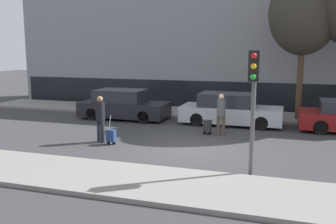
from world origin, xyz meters
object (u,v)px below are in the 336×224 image
object	(u,v)px
parked_car_1	(230,110)
trolley_right	(207,126)
pedestrian_right	(221,112)
bare_tree_down_street	(304,13)
parked_car_0	(123,105)
trolley_left	(111,135)
pedestrian_left	(100,116)
traffic_light	(254,88)

from	to	relation	value
parked_car_1	trolley_right	world-z (taller)	parked_car_1
pedestrian_right	bare_tree_down_street	xyz separation A→B (m)	(3.03, 4.02, 4.12)
pedestrian_right	bare_tree_down_street	size ratio (longest dim) A/B	0.24
parked_car_0	pedestrian_right	size ratio (longest dim) A/B	2.60
parked_car_0	trolley_left	xyz separation A→B (m)	(1.74, -4.86, -0.34)
parked_car_0	pedestrian_left	size ratio (longest dim) A/B	2.51
trolley_left	traffic_light	xyz separation A→B (m)	(5.23, -2.08, 2.12)
trolley_left	pedestrian_right	bearing A→B (deg)	38.09
parked_car_0	trolley_right	xyz separation A→B (m)	(4.74, -2.14, -0.33)
parked_car_0	trolley_left	bearing A→B (deg)	-70.34
pedestrian_left	pedestrian_right	size ratio (longest dim) A/B	1.03
parked_car_1	trolley_left	xyz separation A→B (m)	(-3.57, -5.04, -0.34)
trolley_left	bare_tree_down_street	world-z (taller)	bare_tree_down_street
pedestrian_right	trolley_right	xyz separation A→B (m)	(-0.55, -0.07, -0.61)
pedestrian_right	trolley_left	bearing A→B (deg)	-148.65
pedestrian_right	trolley_right	distance (m)	0.82
parked_car_0	traffic_light	xyz separation A→B (m)	(6.97, -6.94, 1.78)
parked_car_0	pedestrian_left	bearing A→B (deg)	-75.36
trolley_left	pedestrian_left	bearing A→B (deg)	159.77
trolley_left	bare_tree_down_street	xyz separation A→B (m)	(6.58, 6.80, 4.75)
trolley_right	parked_car_1	bearing A→B (deg)	76.25
parked_car_0	parked_car_1	distance (m)	5.31
parked_car_0	pedestrian_right	world-z (taller)	pedestrian_right
pedestrian_right	trolley_right	size ratio (longest dim) A/B	1.50
pedestrian_right	trolley_right	bearing A→B (deg)	-179.94
pedestrian_left	pedestrian_right	xyz separation A→B (m)	(4.07, 2.59, -0.04)
parked_car_0	pedestrian_right	bearing A→B (deg)	-21.44
pedestrian_left	pedestrian_right	world-z (taller)	pedestrian_left
parked_car_1	trolley_left	bearing A→B (deg)	-125.36
trolley_left	pedestrian_right	xyz separation A→B (m)	(3.55, 2.78, 0.62)
parked_car_1	traffic_light	xyz separation A→B (m)	(1.66, -7.11, 1.78)
parked_car_0	trolley_right	distance (m)	5.21
traffic_light	trolley_left	bearing A→B (deg)	158.34
pedestrian_left	traffic_light	xyz separation A→B (m)	(5.75, -2.27, 1.46)
parked_car_1	trolley_right	xyz separation A→B (m)	(-0.57, -2.32, -0.32)
parked_car_0	trolley_right	size ratio (longest dim) A/B	3.90
parked_car_0	trolley_right	world-z (taller)	parked_car_0
bare_tree_down_street	pedestrian_left	bearing A→B (deg)	-137.02
traffic_light	bare_tree_down_street	bearing A→B (deg)	81.35
pedestrian_right	bare_tree_down_street	bearing A→B (deg)	46.27
traffic_light	bare_tree_down_street	world-z (taller)	bare_tree_down_street
pedestrian_right	traffic_light	bearing A→B (deg)	-77.71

